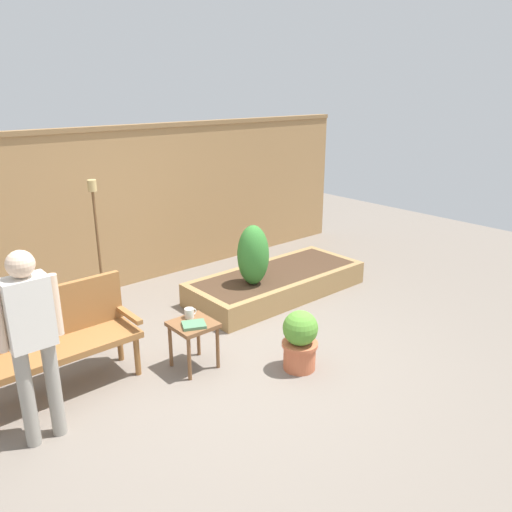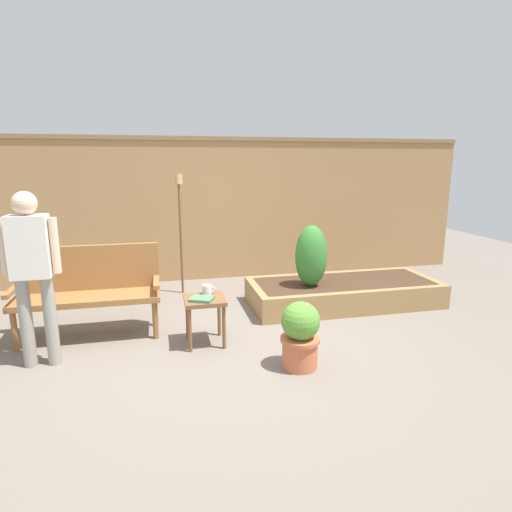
% 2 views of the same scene
% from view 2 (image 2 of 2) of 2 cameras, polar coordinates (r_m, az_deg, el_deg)
% --- Properties ---
extents(ground_plane, '(14.00, 14.00, 0.00)m').
position_cam_2_polar(ground_plane, '(4.30, -2.42, -12.09)').
color(ground_plane, '#70665B').
extents(fence_back, '(8.40, 0.14, 2.16)m').
position_cam_2_polar(fence_back, '(6.52, -6.76, 6.34)').
color(fence_back, '#A37A4C').
rests_on(fence_back, ground_plane).
extents(garden_bench, '(1.44, 0.48, 0.94)m').
position_cam_2_polar(garden_bench, '(4.74, -21.68, -3.61)').
color(garden_bench, '#936033').
rests_on(garden_bench, ground_plane).
extents(side_table, '(0.40, 0.40, 0.48)m').
position_cam_2_polar(side_table, '(4.25, -6.95, -6.71)').
color(side_table, brown).
rests_on(side_table, ground_plane).
extents(cup_on_table, '(0.13, 0.09, 0.10)m').
position_cam_2_polar(cup_on_table, '(4.32, -6.63, -4.53)').
color(cup_on_table, silver).
rests_on(cup_on_table, side_table).
extents(book_on_table, '(0.27, 0.25, 0.03)m').
position_cam_2_polar(book_on_table, '(4.15, -7.36, -5.77)').
color(book_on_table, '#4C7A56').
rests_on(book_on_table, side_table).
extents(potted_boxwood, '(0.35, 0.35, 0.61)m').
position_cam_2_polar(potted_boxwood, '(3.79, 6.00, -10.43)').
color(potted_boxwood, '#C66642').
rests_on(potted_boxwood, ground_plane).
extents(raised_planter_bed, '(2.40, 1.00, 0.30)m').
position_cam_2_polar(raised_planter_bed, '(5.57, 11.73, -4.83)').
color(raised_planter_bed, '#997547').
rests_on(raised_planter_bed, ground_plane).
extents(shrub_near_bench, '(0.39, 0.39, 0.75)m').
position_cam_2_polar(shrub_near_bench, '(5.16, 7.46, -0.01)').
color(shrub_near_bench, brown).
rests_on(shrub_near_bench, raised_planter_bed).
extents(tiki_torch, '(0.10, 0.10, 1.64)m').
position_cam_2_polar(tiki_torch, '(5.80, -10.26, 5.80)').
color(tiki_torch, brown).
rests_on(tiki_torch, ground_plane).
extents(person_by_bench, '(0.47, 0.20, 1.56)m').
position_cam_2_polar(person_by_bench, '(4.10, -28.05, -1.03)').
color(person_by_bench, gray).
rests_on(person_by_bench, ground_plane).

